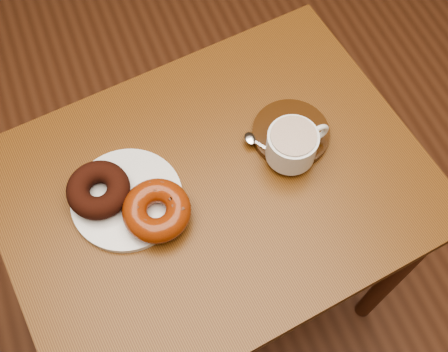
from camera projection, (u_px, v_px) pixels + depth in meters
name	position (u px, v px, depth m)	size (l,w,h in m)	color
ground	(240.00, 309.00, 1.65)	(6.00, 6.00, 0.00)	#5B311C
cafe_table	(215.00, 209.00, 1.13)	(0.83, 0.66, 0.72)	brown
donut_plate	(127.00, 199.00, 1.00)	(0.20, 0.20, 0.01)	silver
donut_cinnamon	(98.00, 190.00, 0.98)	(0.11, 0.11, 0.04)	black
donut_caramel	(157.00, 210.00, 0.96)	(0.14, 0.14, 0.04)	maroon
saucer	(291.00, 133.00, 1.06)	(0.15, 0.15, 0.02)	#311806
coffee_cup	(293.00, 144.00, 1.01)	(0.12, 0.09, 0.07)	silver
teaspoon	(254.00, 141.00, 1.04)	(0.05, 0.08, 0.01)	silver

